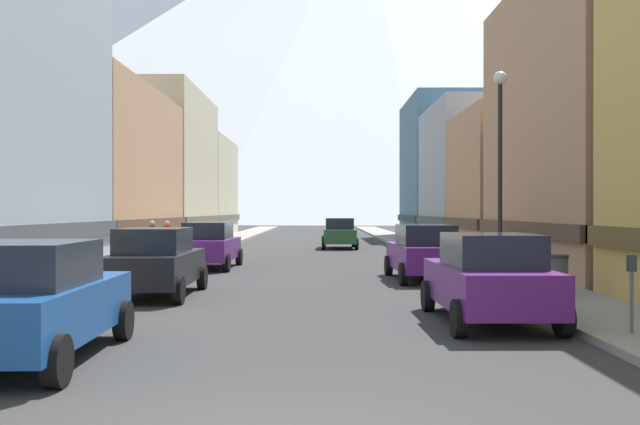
{
  "coord_description": "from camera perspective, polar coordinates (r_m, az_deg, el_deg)",
  "views": [
    {
      "loc": [
        0.47,
        -6.43,
        2.24
      ],
      "look_at": [
        0.38,
        43.52,
        2.08
      ],
      "focal_mm": 39.82,
      "sensor_mm": 36.0,
      "label": 1
    }
  ],
  "objects": [
    {
      "name": "parking_meter_near",
      "position": [
        13.17,
        23.85,
        -5.17
      ],
      "size": [
        0.14,
        0.1,
        1.33
      ],
      "color": "#595960",
      "rests_on": "sidewalk_right"
    },
    {
      "name": "car_left_0",
      "position": [
        11.37,
        -22.07,
        -6.59
      ],
      "size": [
        2.16,
        4.44,
        1.78
      ],
      "color": "#19478C",
      "rests_on": "ground"
    },
    {
      "name": "car_right_1",
      "position": [
        22.92,
        8.48,
        -3.17
      ],
      "size": [
        2.21,
        4.47,
        1.78
      ],
      "color": "#591E72",
      "rests_on": "ground"
    },
    {
      "name": "car_right_0",
      "position": [
        14.46,
        13.49,
        -5.13
      ],
      "size": [
        2.12,
        4.43,
        1.78
      ],
      "color": "#591E72",
      "rests_on": "ground"
    },
    {
      "name": "car_left_1",
      "position": [
        18.9,
        -12.98,
        -3.88
      ],
      "size": [
        2.08,
        4.41,
        1.78
      ],
      "color": "black",
      "rests_on": "ground"
    },
    {
      "name": "storefront_left_4",
      "position": [
        63.2,
        -10.14,
        1.85
      ],
      "size": [
        6.83,
        13.28,
        8.47
      ],
      "color": "beige",
      "rests_on": "ground"
    },
    {
      "name": "pedestrian_0",
      "position": [
        31.81,
        -12.1,
        -2.24
      ],
      "size": [
        0.36,
        0.36,
        1.62
      ],
      "color": "maroon",
      "rests_on": "sidewalk_left"
    },
    {
      "name": "mountain_backdrop",
      "position": [
        273.3,
        3.42,
        12.62
      ],
      "size": [
        327.61,
        327.61,
        122.26
      ],
      "primitive_type": "cone",
      "color": "silver",
      "rests_on": "ground"
    },
    {
      "name": "storefront_right_3",
      "position": [
        46.53,
        14.05,
        2.7
      ],
      "size": [
        8.64,
        10.98,
        8.88
      ],
      "color": "#99A5B2",
      "rests_on": "ground"
    },
    {
      "name": "streetlamp_right",
      "position": [
        19.9,
        14.37,
        5.22
      ],
      "size": [
        0.36,
        0.36,
        5.86
      ],
      "color": "black",
      "rests_on": "sidewalk_right"
    },
    {
      "name": "trash_bin_right",
      "position": [
        18.64,
        18.57,
        -4.73
      ],
      "size": [
        0.59,
        0.59,
        0.98
      ],
      "color": "#4C5156",
      "rests_on": "sidewalk_right"
    },
    {
      "name": "sidewalk_right",
      "position": [
        41.88,
        8.05,
        -2.78
      ],
      "size": [
        2.5,
        100.0,
        0.15
      ],
      "primitive_type": "cube",
      "color": "gray",
      "rests_on": "ground"
    },
    {
      "name": "storefront_right_4",
      "position": [
        57.97,
        10.82,
        3.27
      ],
      "size": [
        7.77,
        11.64,
        11.09
      ],
      "color": "slate",
      "rests_on": "ground"
    },
    {
      "name": "car_driving_0",
      "position": [
        41.56,
        1.66,
        -1.66
      ],
      "size": [
        2.06,
        4.4,
        1.78
      ],
      "color": "#265933",
      "rests_on": "ground"
    },
    {
      "name": "sidewalk_left",
      "position": [
        42.02,
        -9.11,
        -2.77
      ],
      "size": [
        2.5,
        100.0,
        0.15
      ],
      "primitive_type": "cube",
      "color": "gray",
      "rests_on": "ground"
    },
    {
      "name": "storefront_left_2",
      "position": [
        36.27,
        -19.21,
        2.83
      ],
      "size": [
        8.32,
        13.8,
        8.14
      ],
      "color": "tan",
      "rests_on": "ground"
    },
    {
      "name": "pedestrian_1",
      "position": [
        29.1,
        -13.25,
        -2.41
      ],
      "size": [
        0.36,
        0.36,
        1.68
      ],
      "color": "#333338",
      "rests_on": "sidewalk_left"
    },
    {
      "name": "storefront_right_2",
      "position": [
        36.91,
        17.04,
        2.03
      ],
      "size": [
        7.73,
        8.41,
        7.14
      ],
      "color": "tan",
      "rests_on": "ground"
    },
    {
      "name": "storefront_left_3",
      "position": [
        49.92,
        -13.51,
        3.29
      ],
      "size": [
        7.82,
        13.75,
        10.24
      ],
      "color": "beige",
      "rests_on": "ground"
    },
    {
      "name": "car_left_2",
      "position": [
        27.63,
        -8.8,
        -2.6
      ],
      "size": [
        2.16,
        4.44,
        1.78
      ],
      "color": "#591E72",
      "rests_on": "ground"
    }
  ]
}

